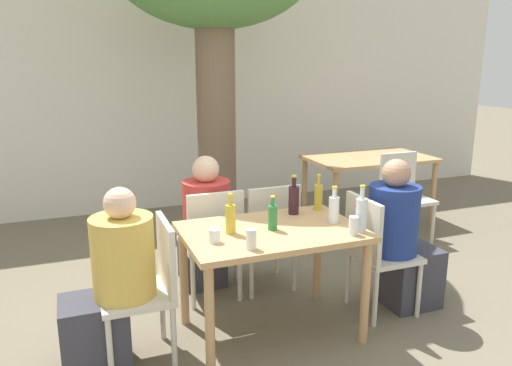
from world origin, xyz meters
The scene contains 21 objects.
ground_plane centered at (0.00, 0.00, 0.00)m, with size 30.00×30.00×0.00m, color #706651.
cafe_building_wall centered at (0.00, 3.39, 1.40)m, with size 10.00×0.08×2.80m.
dining_table_front centered at (0.00, 0.00, 0.67)m, with size 1.20×0.80×0.77m.
dining_table_back centered at (2.05, 1.94, 0.68)m, with size 1.43×0.85×0.77m.
patio_chair_0 centered at (-0.83, 0.00, 0.52)m, with size 0.44×0.44×0.92m.
patio_chair_1 centered at (0.83, 0.00, 0.52)m, with size 0.44×0.44×0.92m.
patio_chair_2 centered at (-0.24, 0.63, 0.52)m, with size 0.44×0.44×0.92m.
patio_chair_3 centered at (0.24, 0.63, 0.52)m, with size 0.44×0.44×0.92m.
patio_chair_4 centered at (2.05, 1.28, 0.52)m, with size 0.44×0.44×0.92m.
person_seated_0 centered at (-1.07, 0.00, 0.52)m, with size 0.59×0.38×1.15m.
person_seated_1 centered at (1.07, 0.00, 0.53)m, with size 0.59×0.38×1.18m.
person_seated_2 centered at (-0.24, 0.87, 0.52)m, with size 0.38×0.59×1.15m.
water_bottle_0 centered at (0.46, -0.02, 0.87)m, with size 0.07×0.07×0.26m.
oil_cruet_1 centered at (-0.29, 0.02, 0.88)m, with size 0.07×0.07×0.27m.
water_bottle_2 centered at (0.53, -0.25, 0.90)m, with size 0.07×0.07×0.32m.
wine_bottle_3 centered at (0.28, 0.26, 0.89)m, with size 0.08×0.08×0.29m.
oil_cruet_4 centered at (0.50, 0.29, 0.88)m, with size 0.06×0.06×0.27m.
green_bottle_5 centered at (0.00, -0.01, 0.86)m, with size 0.06×0.06×0.24m.
drinking_glass_0 centered at (-0.43, -0.10, 0.82)m, with size 0.07×0.07×0.09m.
drinking_glass_1 centered at (-0.26, -0.29, 0.83)m, with size 0.07×0.07×0.13m.
drinking_glass_2 centered at (0.45, -0.29, 0.83)m, with size 0.06×0.06×0.12m.
Camera 1 is at (-1.24, -2.93, 1.89)m, focal length 35.00 mm.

